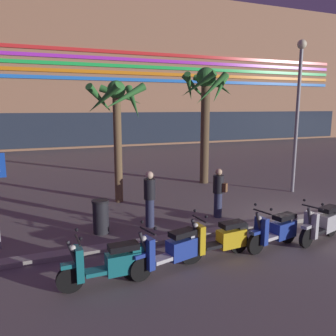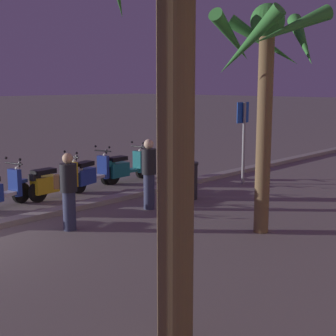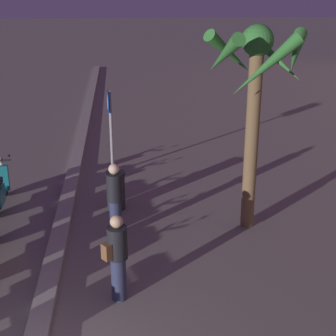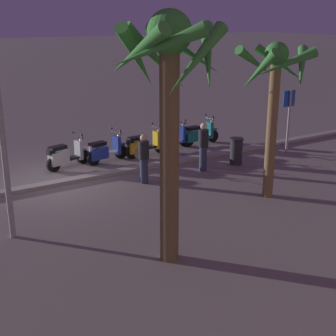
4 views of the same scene
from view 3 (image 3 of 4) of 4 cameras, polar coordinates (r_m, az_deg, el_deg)
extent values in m
cylinder|color=black|center=(13.30, -18.61, -2.00)|extent=(0.52, 0.12, 0.52)
cube|color=#197075|center=(12.75, -19.08, -2.72)|extent=(0.61, 0.30, 0.08)
cube|color=#197075|center=(13.03, -18.88, -1.11)|extent=(0.15, 0.34, 0.66)
cube|color=#197075|center=(13.20, -18.75, -0.84)|extent=(0.33, 0.17, 0.08)
cylinder|color=#333338|center=(13.05, -18.89, -0.37)|extent=(0.29, 0.08, 0.69)
cylinder|color=black|center=(12.88, -19.11, 0.84)|extent=(0.06, 0.56, 0.04)
sphere|color=white|center=(13.01, -18.97, 0.40)|extent=(0.12, 0.12, 0.12)
sphere|color=black|center=(12.78, -18.13, 1.37)|extent=(0.07, 0.07, 0.07)
cylinder|color=#939399|center=(14.03, -6.65, 4.11)|extent=(0.09, 0.09, 2.40)
cube|color=#1947B7|center=(13.81, -7.04, 7.70)|extent=(0.60, 0.05, 0.60)
cube|color=white|center=(13.81, -7.10, 7.69)|extent=(0.33, 0.02, 0.33)
cylinder|color=brown|center=(10.53, 9.78, 3.38)|extent=(0.29, 0.29, 4.08)
sphere|color=#337A33|center=(10.16, 10.47, 14.48)|extent=(0.64, 0.64, 0.64)
cone|color=#337A33|center=(9.62, 11.34, 11.56)|extent=(0.29, 1.42, 1.27)
cone|color=#337A33|center=(10.08, 14.75, 13.03)|extent=(1.58, 0.94, 0.84)
cone|color=#337A33|center=(10.77, 12.22, 12.73)|extent=(1.28, 1.23, 1.15)
cone|color=#337A33|center=(10.62, 7.35, 13.04)|extent=(1.13, 1.39, 1.11)
cone|color=#337A33|center=(9.90, 6.51, 12.91)|extent=(1.59, 0.53, 1.01)
cylinder|color=#2D3351|center=(8.53, -5.79, -12.73)|extent=(0.26, 0.26, 0.80)
cylinder|color=black|center=(8.18, -5.96, -8.71)|extent=(0.34, 0.34, 0.56)
sphere|color=tan|center=(8.01, -6.06, -6.26)|extent=(0.22, 0.22, 0.22)
cube|color=brown|center=(8.11, -7.19, -9.72)|extent=(0.20, 0.19, 0.28)
cylinder|color=#2D3351|center=(10.54, -6.13, -5.88)|extent=(0.26, 0.26, 0.84)
cylinder|color=black|center=(10.25, -6.27, -2.27)|extent=(0.34, 0.34, 0.59)
sphere|color=beige|center=(10.10, -6.36, -0.12)|extent=(0.23, 0.23, 0.23)
cylinder|color=#232328|center=(11.84, -6.11, -2.74)|extent=(0.44, 0.44, 0.90)
cylinder|color=black|center=(11.66, -6.20, -0.61)|extent=(0.48, 0.48, 0.06)
camera|label=1|loc=(15.61, -42.74, 9.24)|focal=36.21mm
camera|label=2|loc=(8.34, 69.92, -7.98)|focal=52.97mm
camera|label=4|loc=(12.40, 82.83, 3.07)|focal=50.88mm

